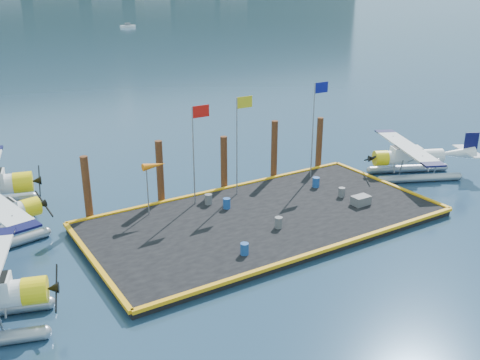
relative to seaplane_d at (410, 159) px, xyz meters
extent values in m
plane|color=#172E45|center=(-13.09, -0.90, -1.36)|extent=(4000.00, 4000.00, 0.00)
cube|color=black|center=(-13.09, -0.90, -1.16)|extent=(20.00, 10.00, 0.40)
cylinder|color=yellow|center=(-26.35, -4.13, 0.21)|extent=(1.25, 1.34, 1.10)
cube|color=black|center=(-25.58, -4.38, 0.21)|extent=(0.71, 2.03, 1.07)
cube|color=black|center=(-26.18, 4.54, 0.64)|extent=(1.43, 1.18, 0.50)
cylinder|color=yellow|center=(-24.66, 4.84, 0.14)|extent=(1.10, 1.21, 1.05)
cube|color=black|center=(-23.91, 4.99, 0.14)|extent=(0.45, 1.99, 1.02)
cube|color=#0B0B37|center=(-25.69, 0.65, 0.91)|extent=(1.50, 1.07, 0.12)
cylinder|color=yellow|center=(-24.31, 8.35, 0.43)|extent=(1.35, 1.47, 1.26)
cube|color=black|center=(-23.42, 8.13, 0.43)|extent=(0.63, 2.36, 1.22)
cylinder|color=#91959F|center=(-0.08, -1.07, -1.08)|extent=(5.41, 2.85, 0.55)
cylinder|color=#91959F|center=(0.76, 0.77, -1.08)|extent=(5.41, 2.85, 0.55)
cylinder|color=white|center=(0.17, -0.08, 0.16)|extent=(4.31, 2.68, 1.01)
cube|color=white|center=(-0.33, 0.15, 0.48)|extent=(2.26, 1.76, 0.83)
cube|color=black|center=(-0.58, 0.26, 0.66)|extent=(1.57, 1.41, 0.51)
cylinder|color=yellow|center=(-2.00, 0.91, 0.16)|extent=(1.28, 1.35, 1.07)
cube|color=black|center=(-2.71, 1.23, 0.16)|extent=(0.89, 1.88, 1.03)
cube|color=white|center=(-0.33, 0.15, 0.94)|extent=(4.67, 8.10, 0.11)
cube|color=#0B0B37|center=(-1.96, -3.45, 0.94)|extent=(1.60, 1.32, 0.12)
cube|color=#0B0B37|center=(1.30, 3.75, 0.94)|extent=(1.60, 1.32, 0.12)
cube|color=#0B0B37|center=(4.02, -1.82, 0.98)|extent=(0.97, 0.52, 1.56)
cube|color=white|center=(3.94, -1.79, 0.39)|extent=(2.04, 3.19, 0.09)
cylinder|color=navy|center=(-14.31, 1.26, -0.65)|extent=(0.44, 0.44, 0.62)
cylinder|color=#56565B|center=(-13.27, -2.55, -0.65)|extent=(0.43, 0.43, 0.61)
cylinder|color=#56565B|center=(-7.25, -0.97, -0.67)|extent=(0.42, 0.42, 0.59)
cylinder|color=navy|center=(-16.50, -4.16, -0.66)|extent=(0.42, 0.42, 0.60)
cylinder|color=navy|center=(-7.53, 1.21, -0.63)|extent=(0.46, 0.46, 0.65)
cylinder|color=#56565B|center=(-14.93, 2.40, -0.64)|extent=(0.45, 0.45, 0.63)
cube|color=#56565B|center=(-7.14, -2.55, -0.69)|extent=(1.09, 0.73, 0.54)
cylinder|color=gray|center=(-15.59, 2.90, 2.04)|extent=(0.08, 0.08, 6.00)
cube|color=red|center=(-15.04, 2.90, 4.69)|extent=(1.10, 0.03, 0.70)
cylinder|color=gray|center=(-12.59, 2.90, 2.14)|extent=(0.08, 0.08, 6.20)
cube|color=gold|center=(-12.04, 2.90, 4.89)|extent=(1.10, 0.03, 0.70)
cylinder|color=gray|center=(-6.59, 2.90, 2.29)|extent=(0.08, 0.08, 6.50)
cube|color=navy|center=(-6.04, 2.90, 5.19)|extent=(1.10, 0.03, 0.70)
cylinder|color=gray|center=(-18.59, 2.90, 0.54)|extent=(0.07, 0.07, 3.00)
cone|color=orange|center=(-18.09, 2.90, 1.94)|extent=(1.40, 0.44, 0.44)
cylinder|color=#462314|center=(-21.59, 4.50, 0.64)|extent=(0.44, 0.44, 4.00)
cylinder|color=#462314|center=(-17.09, 4.50, 0.74)|extent=(0.44, 0.44, 4.20)
cylinder|color=#462314|center=(-12.59, 4.50, 0.54)|extent=(0.44, 0.44, 3.80)
cylinder|color=#462314|center=(-8.59, 4.50, 0.79)|extent=(0.44, 0.44, 4.30)
cylinder|color=#462314|center=(-4.59, 4.50, 0.64)|extent=(0.44, 0.44, 4.00)
camera|label=1|loc=(-29.15, -24.00, 11.68)|focal=40.00mm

